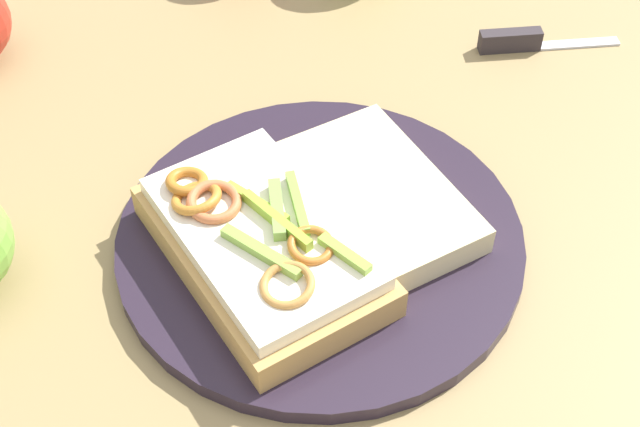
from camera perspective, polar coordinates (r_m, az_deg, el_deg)
name	(u,v)px	position (r m, az deg, el deg)	size (l,w,h in m)	color
ground_plane	(320,246)	(0.61, 0.00, -2.04)	(2.00, 2.00, 0.00)	olive
plate	(320,240)	(0.61, 0.00, -1.67)	(0.27, 0.27, 0.01)	#261C2A
sandwich	(261,243)	(0.57, -3.72, -1.86)	(0.12, 0.18, 0.05)	tan
bread_slice_side	(374,198)	(0.61, 3.44, 1.00)	(0.14, 0.09, 0.02)	beige
knife	(525,41)	(0.79, 12.78, 10.55)	(0.12, 0.05, 0.02)	silver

